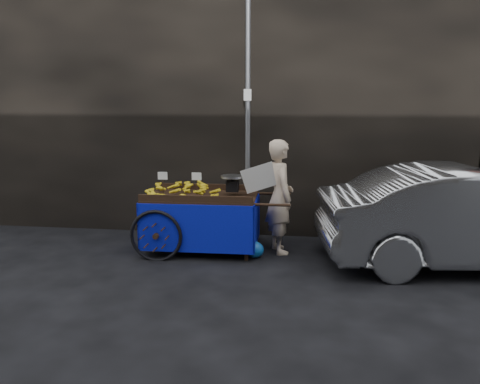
# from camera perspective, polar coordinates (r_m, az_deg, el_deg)

# --- Properties ---
(ground) EXTENTS (80.00, 80.00, 0.00)m
(ground) POSITION_cam_1_polar(r_m,az_deg,el_deg) (6.79, -2.91, -8.81)
(ground) COLOR black
(ground) RESTS_ON ground
(building_wall) EXTENTS (13.50, 2.00, 5.00)m
(building_wall) POSITION_cam_1_polar(r_m,az_deg,el_deg) (8.92, 2.56, 12.26)
(building_wall) COLOR black
(building_wall) RESTS_ON ground
(street_pole) EXTENTS (0.12, 0.10, 4.00)m
(street_pole) POSITION_cam_1_polar(r_m,az_deg,el_deg) (7.63, 0.96, 8.79)
(street_pole) COLOR slate
(street_pole) RESTS_ON ground
(banana_cart) EXTENTS (2.36, 1.20, 1.27)m
(banana_cart) POSITION_cam_1_polar(r_m,az_deg,el_deg) (7.26, -5.09, -1.08)
(banana_cart) COLOR black
(banana_cart) RESTS_ON ground
(vendor) EXTENTS (0.91, 0.74, 1.74)m
(vendor) POSITION_cam_1_polar(r_m,az_deg,el_deg) (7.15, 4.86, -0.55)
(vendor) COLOR #C9B095
(vendor) RESTS_ON ground
(plastic_bag) EXTENTS (0.28, 0.22, 0.25)m
(plastic_bag) POSITION_cam_1_polar(r_m,az_deg,el_deg) (7.02, 1.80, -7.04)
(plastic_bag) COLOR #185FB5
(plastic_bag) RESTS_ON ground
(parked_car) EXTENTS (4.43, 2.01, 1.41)m
(parked_car) POSITION_cam_1_polar(r_m,az_deg,el_deg) (7.30, 26.77, -2.80)
(parked_car) COLOR #A8ABAF
(parked_car) RESTS_ON ground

